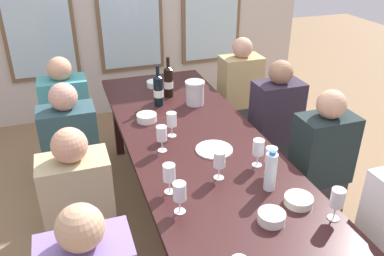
% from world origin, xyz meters
% --- Properties ---
extents(ground_plane, '(12.00, 12.00, 0.00)m').
position_xyz_m(ground_plane, '(0.00, 0.00, 0.00)').
color(ground_plane, '#8B6A49').
extents(dining_table, '(0.91, 2.63, 0.74)m').
position_xyz_m(dining_table, '(0.00, 0.00, 0.67)').
color(dining_table, '#331717').
rests_on(dining_table, ground).
extents(white_plate_0, '(0.24, 0.24, 0.01)m').
position_xyz_m(white_plate_0, '(0.07, -0.18, 0.74)').
color(white_plate_0, white).
rests_on(white_plate_0, dining_table).
extents(metal_pitcher, '(0.16, 0.16, 0.19)m').
position_xyz_m(metal_pitcher, '(0.19, 0.55, 0.84)').
color(metal_pitcher, silver).
rests_on(metal_pitcher, dining_table).
extents(wine_bottle_0, '(0.08, 0.08, 0.34)m').
position_xyz_m(wine_bottle_0, '(0.03, 0.76, 0.87)').
color(wine_bottle_0, black).
rests_on(wine_bottle_0, dining_table).
extents(wine_bottle_1, '(0.08, 0.08, 0.33)m').
position_xyz_m(wine_bottle_1, '(-0.09, 0.62, 0.87)').
color(wine_bottle_1, black).
rests_on(wine_bottle_1, dining_table).
extents(tasting_bowl_0, '(0.14, 0.14, 0.05)m').
position_xyz_m(tasting_bowl_0, '(0.08, -0.90, 0.77)').
color(tasting_bowl_0, white).
rests_on(tasting_bowl_0, dining_table).
extents(tasting_bowl_1, '(0.14, 0.14, 0.05)m').
position_xyz_m(tasting_bowl_1, '(-0.03, 1.01, 0.76)').
color(tasting_bowl_1, white).
rests_on(tasting_bowl_1, dining_table).
extents(tasting_bowl_2, '(0.15, 0.15, 0.05)m').
position_xyz_m(tasting_bowl_2, '(-0.25, 0.37, 0.77)').
color(tasting_bowl_2, white).
rests_on(tasting_bowl_2, dining_table).
extents(tasting_bowl_3, '(0.15, 0.15, 0.04)m').
position_xyz_m(tasting_bowl_3, '(0.28, -0.82, 0.76)').
color(tasting_bowl_3, white).
rests_on(tasting_bowl_3, dining_table).
extents(water_bottle, '(0.06, 0.06, 0.24)m').
position_xyz_m(water_bottle, '(0.20, -0.66, 0.85)').
color(water_bottle, white).
rests_on(water_bottle, dining_table).
extents(wine_glass_0, '(0.07, 0.07, 0.17)m').
position_xyz_m(wine_glass_0, '(-0.32, -0.51, 0.86)').
color(wine_glass_0, white).
rests_on(wine_glass_0, dining_table).
extents(wine_glass_1, '(0.07, 0.07, 0.17)m').
position_xyz_m(wine_glass_1, '(-0.14, 0.09, 0.86)').
color(wine_glass_1, white).
rests_on(wine_glass_1, dining_table).
extents(wine_glass_2, '(0.07, 0.07, 0.17)m').
position_xyz_m(wine_glass_2, '(-0.02, -0.47, 0.86)').
color(wine_glass_2, white).
rests_on(wine_glass_2, dining_table).
extents(wine_glass_4, '(0.07, 0.07, 0.17)m').
position_xyz_m(wine_glass_4, '(-0.25, -0.08, 0.86)').
color(wine_glass_4, white).
rests_on(wine_glass_4, dining_table).
extents(wine_glass_5, '(0.07, 0.07, 0.17)m').
position_xyz_m(wine_glass_5, '(0.27, -0.53, 0.86)').
color(wine_glass_5, white).
rests_on(wine_glass_5, dining_table).
extents(wine_glass_6, '(0.07, 0.07, 0.17)m').
position_xyz_m(wine_glass_6, '(0.25, -0.43, 0.86)').
color(wine_glass_6, white).
rests_on(wine_glass_6, dining_table).
extents(wine_glass_7, '(0.07, 0.07, 0.17)m').
position_xyz_m(wine_glass_7, '(-0.32, -0.69, 0.86)').
color(wine_glass_7, white).
rests_on(wine_glass_7, dining_table).
extents(wine_glass_8, '(0.07, 0.07, 0.17)m').
position_xyz_m(wine_glass_8, '(0.39, -0.98, 0.86)').
color(wine_glass_8, white).
rests_on(wine_glass_8, dining_table).
extents(seated_person_0, '(0.38, 0.24, 1.11)m').
position_xyz_m(seated_person_0, '(-0.80, 0.94, 0.53)').
color(seated_person_0, '#273930').
rests_on(seated_person_0, ground).
extents(seated_person_1, '(0.38, 0.24, 1.11)m').
position_xyz_m(seated_person_1, '(0.80, 1.01, 0.53)').
color(seated_person_1, '#373739').
rests_on(seated_person_1, ground).
extents(seated_person_4, '(0.38, 0.24, 1.11)m').
position_xyz_m(seated_person_4, '(-0.80, 0.35, 0.53)').
color(seated_person_4, '#2F2D32').
rests_on(seated_person_4, ground).
extents(seated_person_5, '(0.38, 0.24, 1.11)m').
position_xyz_m(seated_person_5, '(0.80, 0.31, 0.53)').
color(seated_person_5, '#2B2B35').
rests_on(seated_person_5, ground).
extents(seated_person_6, '(0.38, 0.24, 1.11)m').
position_xyz_m(seated_person_6, '(-0.80, -0.32, 0.53)').
color(seated_person_6, '#242D3C').
rests_on(seated_person_6, ground).
extents(seated_person_7, '(0.38, 0.24, 1.11)m').
position_xyz_m(seated_person_7, '(0.80, -0.32, 0.53)').
color(seated_person_7, '#342D35').
rests_on(seated_person_7, ground).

